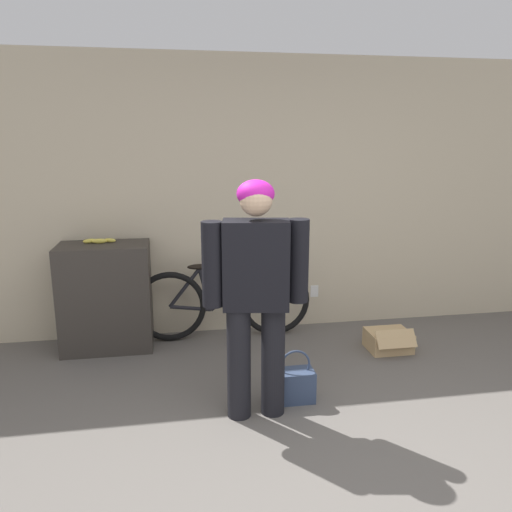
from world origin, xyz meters
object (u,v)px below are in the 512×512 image
(banana, at_px, (99,241))
(person, at_px, (256,286))
(cardboard_box, at_px, (388,340))
(handbag, at_px, (295,384))
(bicycle, at_px, (223,302))

(banana, bearing_deg, person, -50.40)
(person, height_order, banana, person)
(person, height_order, cardboard_box, person)
(handbag, bearing_deg, banana, 139.02)
(handbag, xyz_separation_m, cardboard_box, (1.04, 0.72, -0.04))
(person, distance_m, handbag, 0.86)
(bicycle, bearing_deg, banana, 179.78)
(handbag, bearing_deg, cardboard_box, 34.79)
(person, distance_m, cardboard_box, 1.80)
(banana, height_order, cardboard_box, banana)
(cardboard_box, bearing_deg, person, -147.71)
(cardboard_box, bearing_deg, banana, 167.64)
(handbag, relative_size, cardboard_box, 1.05)
(person, relative_size, cardboard_box, 4.30)
(bicycle, distance_m, handbag, 1.34)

